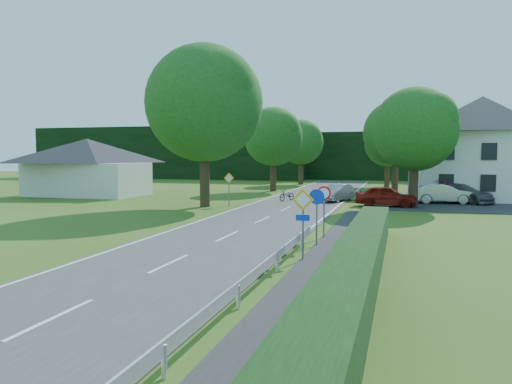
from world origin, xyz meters
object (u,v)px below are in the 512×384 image
(streetlight, at_px, (408,145))
(moving_car, at_px, (337,193))
(parked_car_red, at_px, (386,196))
(parked_car_grey, at_px, (460,193))
(parasol, at_px, (445,191))
(parked_car_silver_a, at_px, (443,194))
(motorcycle, at_px, (287,195))

(streetlight, distance_m, moving_car, 6.57)
(parked_car_red, relative_size, parked_car_grey, 0.85)
(parasol, bearing_deg, parked_car_grey, 31.78)
(parked_car_grey, bearing_deg, parasol, 158.27)
(moving_car, distance_m, parked_car_grey, 9.47)
(parked_car_grey, relative_size, parasol, 2.45)
(parked_car_red, bearing_deg, parasol, -45.76)
(parked_car_silver_a, bearing_deg, parked_car_grey, -60.27)
(moving_car, xyz_separation_m, motorcycle, (-3.90, -0.91, -0.19))
(streetlight, relative_size, motorcycle, 4.36)
(parked_car_silver_a, distance_m, parasol, 0.34)
(moving_car, bearing_deg, parked_car_red, -18.44)
(motorcycle, height_order, parked_car_red, parked_car_red)
(parked_car_red, distance_m, parasol, 5.63)
(parked_car_red, relative_size, parked_car_silver_a, 0.96)
(moving_car, xyz_separation_m, parked_car_silver_a, (8.03, 0.42, 0.07))
(moving_car, bearing_deg, motorcycle, -147.67)
(parked_car_silver_a, relative_size, parasol, 2.15)
(streetlight, relative_size, moving_car, 1.96)
(streetlight, xyz_separation_m, parasol, (2.79, 1.25, -3.48))
(moving_car, bearing_deg, parked_car_silver_a, 22.27)
(moving_car, distance_m, parked_car_silver_a, 8.04)
(parked_car_red, xyz_separation_m, parked_car_grey, (5.45, 4.45, 0.01))
(parked_car_grey, height_order, parasol, parasol)
(motorcycle, relative_size, parked_car_grey, 0.36)
(moving_car, height_order, parasol, parasol)
(streetlight, relative_size, parked_car_grey, 1.55)
(moving_car, height_order, motorcycle, moving_car)
(motorcycle, xyz_separation_m, parasol, (12.05, 1.58, 0.46))
(parasol, bearing_deg, parked_car_silver_a, -115.81)
(streetlight, distance_m, parked_car_red, 4.65)
(streetlight, height_order, parked_car_grey, streetlight)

